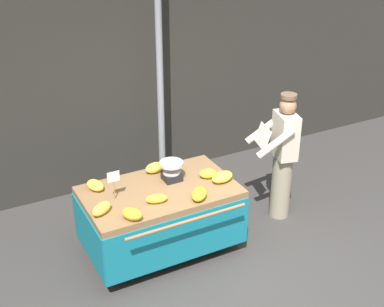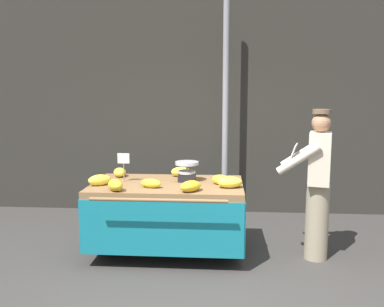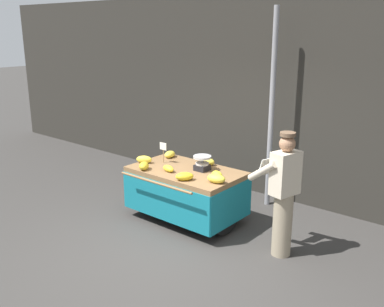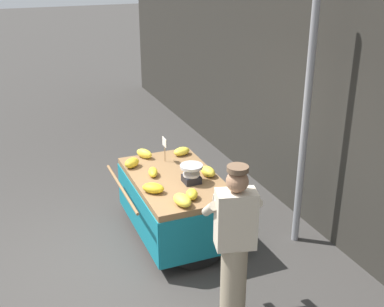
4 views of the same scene
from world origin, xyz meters
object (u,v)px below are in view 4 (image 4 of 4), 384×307
object	(u,v)px
vendor_person	(234,245)
banana_bunch_4	(182,151)
banana_bunch_0	(132,163)
banana_bunch_1	(153,172)
banana_cart	(176,193)
banana_bunch_2	(208,171)
banana_bunch_3	(192,194)
price_sign	(164,144)
street_pole	(306,118)
banana_bunch_6	(144,154)
banana_bunch_7	(182,200)
weighing_scale	(191,174)
banana_bunch_5	(153,188)

from	to	relation	value
vendor_person	banana_bunch_4	bearing A→B (deg)	171.24
banana_bunch_0	banana_bunch_4	bearing A→B (deg)	100.76
banana_bunch_1	banana_cart	bearing A→B (deg)	59.00
banana_bunch_2	banana_bunch_3	distance (m)	0.65
price_sign	banana_bunch_1	size ratio (longest dim) A/B	1.43
street_pole	banana_bunch_2	distance (m)	1.38
banana_bunch_2	vendor_person	size ratio (longest dim) A/B	0.14
banana_bunch_4	banana_bunch_6	xyz separation A→B (m)	(-0.10, -0.51, 0.01)
banana_bunch_2	banana_bunch_7	size ratio (longest dim) A/B	0.87
banana_bunch_0	banana_bunch_7	world-z (taller)	same
banana_bunch_7	vendor_person	world-z (taller)	vendor_person
banana_bunch_4	banana_bunch_2	bearing A→B (deg)	4.47
banana_bunch_7	vendor_person	xyz separation A→B (m)	(0.98, 0.16, -0.04)
banana_cart	banana_bunch_0	xyz separation A→B (m)	(-0.50, -0.42, 0.29)
banana_bunch_1	banana_bunch_2	bearing A→B (deg)	67.45
banana_bunch_0	vendor_person	distance (m)	2.24
price_sign	banana_bunch_2	xyz separation A→B (m)	(0.64, 0.35, -0.19)
banana_cart	vendor_person	world-z (taller)	vendor_person
weighing_scale	banana_bunch_7	bearing A→B (deg)	-31.97
weighing_scale	banana_bunch_3	world-z (taller)	weighing_scale
banana_cart	banana_bunch_5	size ratio (longest dim) A/B	6.66
banana_bunch_2	banana_bunch_3	world-z (taller)	banana_bunch_2
banana_bunch_0	banana_bunch_4	size ratio (longest dim) A/B	0.94
banana_bunch_5	banana_bunch_7	world-z (taller)	banana_bunch_7
banana_bunch_0	banana_bunch_1	xyz separation A→B (m)	(0.36, 0.18, -0.01)
weighing_scale	banana_bunch_3	bearing A→B (deg)	-21.46
banana_bunch_0	banana_bunch_3	world-z (taller)	banana_bunch_0
price_sign	vendor_person	bearing A→B (deg)	-1.75
price_sign	banana_bunch_5	distance (m)	0.95
banana_bunch_1	price_sign	bearing A→B (deg)	142.51
banana_cart	weighing_scale	xyz separation A→B (m)	(0.22, 0.13, 0.34)
banana_bunch_3	banana_bunch_5	bearing A→B (deg)	-131.08
street_pole	vendor_person	distance (m)	1.93
banana_cart	banana_bunch_5	distance (m)	0.57
price_sign	banana_bunch_1	bearing A→B (deg)	-37.49
weighing_scale	banana_bunch_1	bearing A→B (deg)	-134.20
banana_bunch_3	price_sign	bearing A→B (deg)	176.56
banana_bunch_1	vendor_person	size ratio (longest dim) A/B	0.14
banana_bunch_4	banana_bunch_7	xyz separation A→B (m)	(1.37, -0.52, 0.01)
banana_bunch_5	banana_bunch_6	distance (m)	1.07
banana_bunch_7	banana_bunch_2	bearing A→B (deg)	136.15
banana_bunch_1	banana_bunch_7	xyz separation A→B (m)	(0.87, 0.06, 0.01)
banana_bunch_1	banana_bunch_5	size ratio (longest dim) A/B	0.90
price_sign	banana_bunch_5	world-z (taller)	price_sign
street_pole	weighing_scale	xyz separation A→B (m)	(-0.46, -1.27, -0.70)
banana_bunch_3	banana_bunch_7	bearing A→B (deg)	-56.64
street_pole	banana_bunch_3	xyz separation A→B (m)	(-0.06, -1.43, -0.76)
banana_bunch_4	banana_bunch_6	distance (m)	0.52
street_pole	banana_bunch_7	bearing A→B (deg)	-88.34
price_sign	banana_bunch_1	world-z (taller)	price_sign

